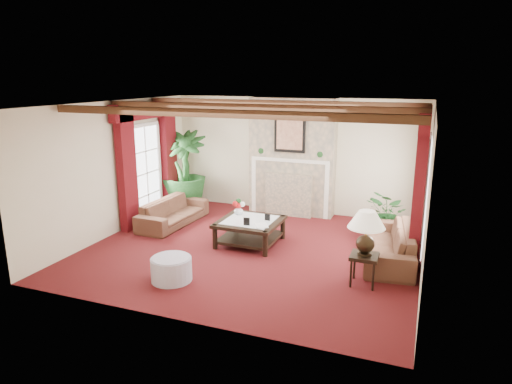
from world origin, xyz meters
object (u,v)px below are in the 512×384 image
at_px(sofa_right, 389,238).
at_px(coffee_table, 250,232).
at_px(side_table, 364,269).
at_px(ottoman, 171,269).
at_px(sofa_left, 173,208).
at_px(potted_palm, 185,187).

height_order(sofa_right, coffee_table, sofa_right).
height_order(side_table, ottoman, side_table).
distance_m(sofa_left, side_table, 4.62).
bearing_deg(sofa_right, ottoman, -62.58).
xyz_separation_m(coffee_table, ottoman, (-0.56, -1.99, -0.05)).
bearing_deg(potted_palm, side_table, -30.25).
xyz_separation_m(sofa_left, coffee_table, (2.02, -0.52, -0.13)).
bearing_deg(ottoman, sofa_left, 120.25).
bearing_deg(sofa_left, ottoman, -147.01).
height_order(sofa_left, side_table, sofa_left).
xyz_separation_m(sofa_left, potted_palm, (-0.36, 1.18, 0.17)).
xyz_separation_m(coffee_table, side_table, (2.32, -1.05, 0.01)).
bearing_deg(potted_palm, ottoman, -63.72).
distance_m(potted_palm, ottoman, 4.12).
distance_m(sofa_left, sofa_right, 4.62).
relative_size(sofa_right, potted_palm, 1.05).
bearing_deg(side_table, ottoman, -161.86).
height_order(sofa_right, side_table, sofa_right).
height_order(potted_palm, ottoman, potted_palm).
height_order(sofa_right, potted_palm, potted_palm).
distance_m(potted_palm, side_table, 5.45).
bearing_deg(coffee_table, sofa_right, 3.88).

